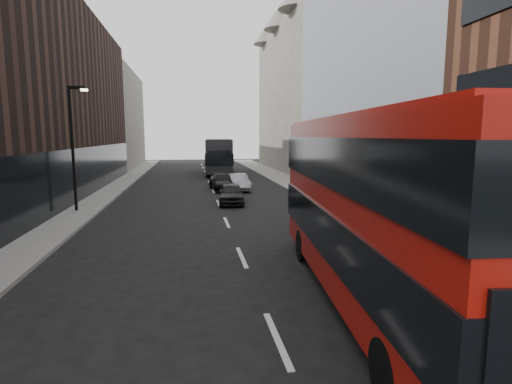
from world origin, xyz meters
name	(u,v)px	position (x,y,z in m)	size (l,w,h in m)	color
sidewalk_right	(306,190)	(7.50, 25.00, 0.07)	(3.00, 80.00, 0.15)	slate
sidewalk_left	(107,194)	(-8.00, 25.00, 0.07)	(2.00, 80.00, 0.15)	slate
building_modern_block	(380,56)	(11.47, 21.00, 9.90)	(5.03, 22.00, 20.00)	#A9ADB4
building_victorian	(294,94)	(11.38, 44.00, 9.66)	(6.50, 24.00, 21.00)	#615D55
building_left_mid	(70,104)	(-11.50, 30.00, 7.00)	(5.00, 24.00, 14.00)	black
building_left_far	(117,120)	(-11.50, 52.00, 6.50)	(5.00, 20.00, 13.00)	#615D55
street_lamp	(74,140)	(-8.22, 18.00, 4.18)	(1.06, 0.22, 7.00)	black
red_bus	(379,203)	(2.95, 3.39, 2.72)	(3.98, 12.31, 4.89)	#AF120A
grey_bus	(218,155)	(1.49, 41.16, 2.16)	(3.52, 12.65, 4.04)	black
car_a	(231,193)	(0.84, 19.75, 0.68)	(1.60, 3.97, 1.35)	black
car_b	(238,182)	(2.04, 26.00, 0.67)	(1.43, 4.09, 1.35)	gray
car_c	(223,182)	(0.87, 26.30, 0.68)	(1.90, 4.68, 1.36)	black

